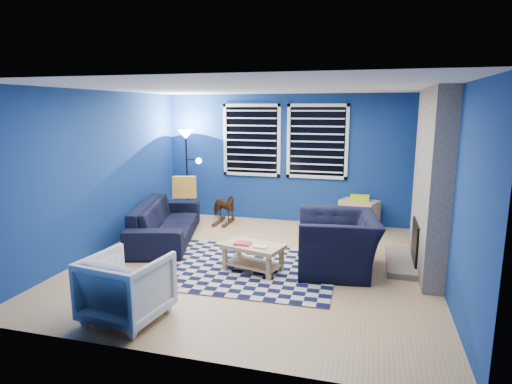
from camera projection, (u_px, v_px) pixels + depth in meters
floor at (255, 263)px, 6.26m from camera, size 5.00×5.00×0.00m
ceiling at (255, 88)px, 5.77m from camera, size 5.00×5.00×0.00m
wall_back at (289, 159)px, 8.38m from camera, size 5.00×0.00×5.00m
wall_left at (101, 172)px, 6.66m from camera, size 0.00×5.00×5.00m
wall_right at (447, 187)px, 5.37m from camera, size 0.00×5.00×5.00m
fireplace at (430, 184)px, 5.89m from camera, size 0.65×2.00×2.50m
window_left at (252, 140)px, 8.47m from camera, size 1.17×0.06×1.42m
window_right at (317, 142)px, 8.14m from camera, size 1.17×0.06×1.42m
tv at (425, 158)px, 7.25m from camera, size 0.07×1.00×0.58m
rug at (246, 268)px, 6.06m from camera, size 2.53×2.04×0.02m
sofa at (166, 221)px, 7.29m from camera, size 2.40×1.45×0.66m
armchair_big at (337, 243)px, 5.93m from camera, size 1.36×1.23×0.79m
armchair_bent at (127, 287)px, 4.54m from camera, size 0.87×0.89×0.72m
rocking_horse at (223, 207)px, 8.33m from camera, size 0.50×0.69×0.53m
coffee_table at (253, 252)px, 5.89m from camera, size 0.92×0.67×0.41m
cabinet at (359, 214)px, 7.97m from camera, size 0.78×0.66×0.64m
floor_lamp at (187, 147)px, 8.49m from camera, size 0.49×0.30×1.80m
throw_pillow at (184, 187)px, 7.58m from camera, size 0.42×0.22×0.39m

